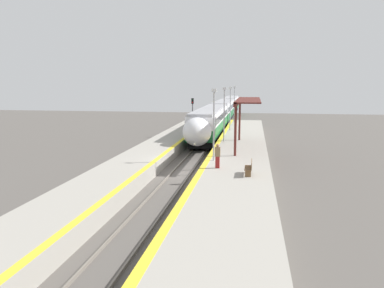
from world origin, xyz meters
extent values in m
plane|color=#56514C|center=(0.00, 0.00, 0.00)|extent=(120.00, 120.00, 0.00)
cube|color=slate|center=(-0.72, 0.00, 0.07)|extent=(0.08, 90.00, 0.15)
cube|color=slate|center=(0.72, 0.00, 0.07)|extent=(0.08, 90.00, 0.15)
cube|color=black|center=(0.00, 18.38, 0.60)|extent=(2.46, 17.80, 0.75)
cube|color=#196633|center=(0.00, 18.38, 1.40)|extent=(2.79, 19.35, 0.85)
cube|color=#196633|center=(0.00, 18.38, 1.98)|extent=(2.81, 19.35, 0.29)
cube|color=silver|center=(0.00, 18.38, 2.77)|extent=(2.79, 19.35, 1.29)
cube|color=black|center=(0.00, 18.38, 2.70)|extent=(2.82, 17.80, 0.71)
cube|color=#9E9EA3|center=(0.00, 18.38, 3.57)|extent=(2.51, 19.35, 0.30)
cylinder|color=black|center=(-0.72, 11.28, 0.47)|extent=(0.12, 0.93, 0.93)
cylinder|color=black|center=(0.72, 11.28, 0.47)|extent=(0.12, 0.93, 0.93)
cylinder|color=black|center=(-0.72, 13.48, 0.47)|extent=(0.12, 0.93, 0.93)
cylinder|color=black|center=(0.72, 13.48, 0.47)|extent=(0.12, 0.93, 0.93)
cylinder|color=black|center=(-0.72, 23.28, 0.47)|extent=(0.12, 0.93, 0.93)
cylinder|color=black|center=(0.72, 23.28, 0.47)|extent=(0.12, 0.93, 0.93)
cylinder|color=black|center=(-0.72, 25.48, 0.47)|extent=(0.12, 0.93, 0.93)
cylinder|color=black|center=(0.72, 25.48, 0.47)|extent=(0.12, 0.93, 0.93)
ellipsoid|color=silver|center=(0.00, 7.54, 2.20)|extent=(2.68, 3.51, 2.69)
ellipsoid|color=black|center=(0.00, 7.10, 2.63)|extent=(1.95, 2.05, 1.37)
sphere|color=#F9F4CC|center=(0.00, 6.22, 1.22)|extent=(0.24, 0.24, 0.24)
cube|color=black|center=(0.00, 38.53, 0.60)|extent=(2.46, 17.80, 0.75)
cube|color=#196633|center=(0.00, 38.53, 1.40)|extent=(2.79, 19.35, 0.85)
cube|color=#196633|center=(0.00, 38.53, 1.98)|extent=(2.81, 19.35, 0.29)
cube|color=silver|center=(0.00, 38.53, 2.77)|extent=(2.79, 19.35, 1.29)
cube|color=black|center=(0.00, 38.53, 2.70)|extent=(2.82, 17.80, 0.71)
cube|color=#9E9EA3|center=(0.00, 38.53, 3.57)|extent=(2.51, 19.35, 0.30)
cylinder|color=black|center=(-0.72, 31.43, 0.47)|extent=(0.12, 0.93, 0.93)
cylinder|color=black|center=(0.72, 31.43, 0.47)|extent=(0.12, 0.93, 0.93)
cylinder|color=black|center=(-0.72, 33.63, 0.47)|extent=(0.12, 0.93, 0.93)
cylinder|color=black|center=(0.72, 33.63, 0.47)|extent=(0.12, 0.93, 0.93)
cylinder|color=black|center=(-0.72, 43.43, 0.47)|extent=(0.12, 0.93, 0.93)
cylinder|color=black|center=(0.72, 43.43, 0.47)|extent=(0.12, 0.93, 0.93)
cylinder|color=black|center=(-0.72, 45.63, 0.47)|extent=(0.12, 0.93, 0.93)
cylinder|color=black|center=(0.72, 45.63, 0.47)|extent=(0.12, 0.93, 0.93)
cube|color=black|center=(0.00, 58.68, 0.60)|extent=(2.46, 17.80, 0.75)
cube|color=#196633|center=(0.00, 58.68, 1.40)|extent=(2.79, 19.35, 0.85)
cube|color=#196633|center=(0.00, 58.68, 1.98)|extent=(2.81, 19.35, 0.29)
cube|color=silver|center=(0.00, 58.68, 2.77)|extent=(2.79, 19.35, 1.29)
cube|color=black|center=(0.00, 58.68, 2.70)|extent=(2.82, 17.80, 0.71)
cube|color=#9E9EA3|center=(0.00, 58.68, 3.57)|extent=(2.51, 19.35, 0.30)
cylinder|color=black|center=(-0.72, 51.58, 0.47)|extent=(0.12, 0.93, 0.93)
cylinder|color=black|center=(0.72, 51.58, 0.47)|extent=(0.12, 0.93, 0.93)
cylinder|color=black|center=(-0.72, 53.78, 0.47)|extent=(0.12, 0.93, 0.93)
cylinder|color=black|center=(0.72, 53.78, 0.47)|extent=(0.12, 0.93, 0.93)
cylinder|color=black|center=(-0.72, 63.57, 0.47)|extent=(0.12, 0.93, 0.93)
cylinder|color=black|center=(0.72, 63.57, 0.47)|extent=(0.12, 0.93, 0.93)
cylinder|color=black|center=(-0.72, 65.77, 0.47)|extent=(0.12, 0.93, 0.93)
cylinder|color=black|center=(0.72, 65.77, 0.47)|extent=(0.12, 0.93, 0.93)
cube|color=#9E998E|center=(4.04, 0.00, 0.52)|extent=(4.70, 64.00, 1.03)
cube|color=yellow|center=(1.89, 0.00, 1.04)|extent=(0.40, 64.00, 0.01)
cube|color=#9E998E|center=(-3.52, 0.00, 0.52)|extent=(3.66, 64.00, 1.03)
cube|color=yellow|center=(-1.89, 0.00, 1.04)|extent=(0.40, 64.00, 0.01)
cube|color=brown|center=(4.93, -4.43, 1.24)|extent=(0.36, 0.06, 0.42)
cube|color=brown|center=(4.93, -3.30, 1.24)|extent=(0.36, 0.06, 0.42)
cube|color=brown|center=(4.93, -3.86, 1.47)|extent=(0.44, 1.50, 0.03)
cube|color=brown|center=(5.13, -3.86, 1.70)|extent=(0.04, 1.50, 0.44)
cube|color=maroon|center=(2.88, -2.29, 1.43)|extent=(0.28, 0.20, 0.80)
cube|color=#7F6647|center=(2.88, -2.29, 2.15)|extent=(0.36, 0.22, 0.63)
sphere|color=#936B4C|center=(2.88, -2.29, 2.57)|extent=(0.22, 0.22, 0.22)
cylinder|color=#59595E|center=(-2.43, 19.77, 2.07)|extent=(0.14, 0.14, 4.14)
cube|color=black|center=(-2.43, 19.77, 4.49)|extent=(0.28, 0.20, 0.70)
sphere|color=black|center=(-2.43, 19.66, 4.66)|extent=(0.14, 0.14, 0.14)
sphere|color=red|center=(-2.43, 19.66, 4.32)|extent=(0.14, 0.14, 0.14)
cylinder|color=#9E9EA3|center=(2.35, 0.13, 3.54)|extent=(0.12, 0.12, 5.00)
cube|color=silver|center=(2.35, 0.13, 6.16)|extent=(0.36, 0.20, 0.24)
cylinder|color=#9E9EA3|center=(2.35, 9.53, 3.54)|extent=(0.12, 0.12, 5.00)
cube|color=silver|center=(2.35, 9.53, 6.16)|extent=(0.36, 0.20, 0.24)
cylinder|color=#9E9EA3|center=(2.35, 18.94, 3.54)|extent=(0.12, 0.12, 5.00)
cube|color=silver|center=(2.35, 18.94, 6.16)|extent=(0.36, 0.20, 0.24)
cylinder|color=#9E9EA3|center=(2.35, 28.34, 3.54)|extent=(0.12, 0.12, 5.00)
cube|color=silver|center=(2.35, 28.34, 6.16)|extent=(0.36, 0.20, 0.24)
cylinder|color=#511E19|center=(3.81, 2.23, 3.02)|extent=(0.20, 0.20, 3.97)
cylinder|color=#511E19|center=(3.81, 10.65, 3.02)|extent=(0.20, 0.20, 3.97)
cube|color=#511E19|center=(3.81, 6.44, 5.11)|extent=(0.24, 11.42, 0.36)
cube|color=#511E19|center=(4.71, 6.44, 5.23)|extent=(2.00, 11.42, 0.10)
camera|label=1|loc=(5.18, -26.74, 6.61)|focal=35.00mm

